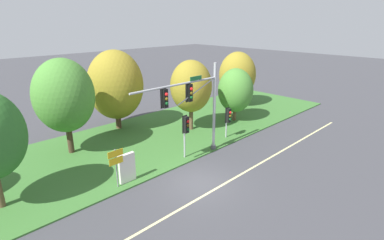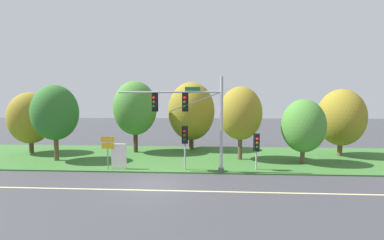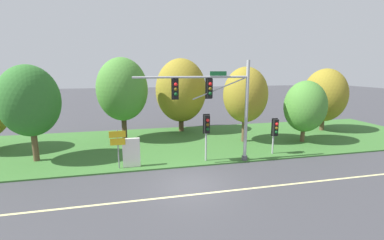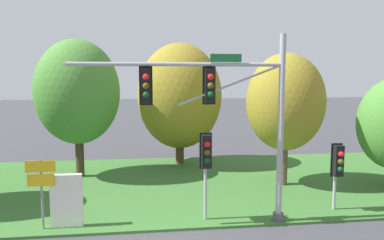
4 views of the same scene
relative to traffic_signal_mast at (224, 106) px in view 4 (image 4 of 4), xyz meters
name	(u,v)px [view 4 (image 4 of 4)]	position (x,y,z in m)	size (l,w,h in m)	color
grass_verge	(155,184)	(-2.31, 5.49, -4.36)	(48.00, 11.50, 0.10)	#386B2D
traffic_signal_mast	(224,106)	(0.00, 0.00, 0.00)	(7.62, 0.49, 6.83)	#9EA0A5
pedestrian_signal_near_kerb	(338,164)	(4.74, 0.70, -2.40)	(0.46, 0.55, 2.71)	#9EA0A5
pedestrian_signal_further_along	(206,157)	(-0.58, 0.34, -1.90)	(0.46, 0.55, 3.29)	#9EA0A5
route_sign_post	(41,182)	(-6.38, 0.32, -2.59)	(1.01, 0.08, 2.50)	slate
tree_behind_signpost	(77,92)	(-6.24, 7.32, 0.20)	(4.38, 4.38, 7.26)	#423021
tree_mid_verge	(180,96)	(-0.67, 9.55, -0.17)	(5.05, 5.05, 7.31)	#4C3823
tree_tall_centre	(285,102)	(3.99, 4.48, -0.22)	(3.77, 3.77, 6.46)	brown
info_kiosk	(67,201)	(-5.58, 0.47, -3.36)	(1.10, 0.24, 1.90)	silver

